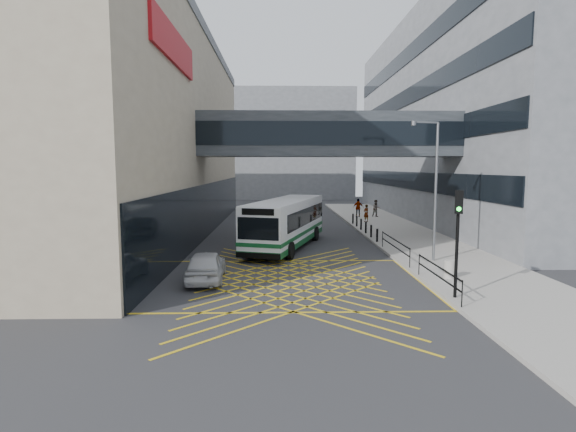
{
  "coord_description": "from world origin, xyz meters",
  "views": [
    {
      "loc": [
        -0.54,
        -20.26,
        5.24
      ],
      "look_at": [
        0.0,
        4.0,
        2.6
      ],
      "focal_mm": 28.0,
      "sensor_mm": 36.0,
      "label": 1
    }
  ],
  "objects": [
    {
      "name": "ground",
      "position": [
        0.0,
        0.0,
        0.0
      ],
      "size": [
        120.0,
        120.0,
        0.0
      ],
      "primitive_type": "plane",
      "color": "#333335"
    },
    {
      "name": "car_dark",
      "position": [
        -1.08,
        13.82,
        0.75
      ],
      "size": [
        2.53,
        4.98,
        1.49
      ],
      "primitive_type": "imported",
      "rotation": [
        0.0,
        0.0,
        3.0
      ],
      "color": "black",
      "rests_on": "ground"
    },
    {
      "name": "car_silver",
      "position": [
        1.08,
        16.51,
        0.63
      ],
      "size": [
        2.15,
        4.22,
        1.26
      ],
      "primitive_type": "imported",
      "rotation": [
        0.0,
        0.0,
        3.25
      ],
      "color": "#9C9EA4",
      "rests_on": "ground"
    },
    {
      "name": "street_lamp",
      "position": [
        7.8,
        3.69,
        4.42
      ],
      "size": [
        1.68,
        0.67,
        7.48
      ],
      "rotation": [
        0.0,
        0.0,
        0.28
      ],
      "color": "slate",
      "rests_on": "pavement"
    },
    {
      "name": "building_right",
      "position": [
        23.98,
        24.0,
        10.0
      ],
      "size": [
        24.09,
        44.0,
        20.0
      ],
      "color": "slate",
      "rests_on": "ground"
    },
    {
      "name": "pedestrian_c",
      "position": [
        7.69,
        25.41,
        1.1
      ],
      "size": [
        1.14,
        0.61,
        1.88
      ],
      "primitive_type": "imported",
      "rotation": [
        0.0,
        0.0,
        3.07
      ],
      "color": "gray",
      "rests_on": "pavement"
    },
    {
      "name": "car_white",
      "position": [
        -3.89,
        0.2,
        0.72
      ],
      "size": [
        2.09,
        4.62,
        1.44
      ],
      "primitive_type": "imported",
      "rotation": [
        0.0,
        0.0,
        3.19
      ],
      "color": "silver",
      "rests_on": "ground"
    },
    {
      "name": "traffic_light",
      "position": [
        6.36,
        -3.37,
        2.91
      ],
      "size": [
        0.34,
        0.5,
        4.22
      ],
      "rotation": [
        0.0,
        0.0,
        -0.34
      ],
      "color": "black",
      "rests_on": "pavement"
    },
    {
      "name": "kerb_railings",
      "position": [
        6.15,
        1.78,
        0.88
      ],
      "size": [
        0.05,
        12.54,
        1.0
      ],
      "color": "black",
      "rests_on": "pavement"
    },
    {
      "name": "pavement",
      "position": [
        9.0,
        15.0,
        0.08
      ],
      "size": [
        6.0,
        54.0,
        0.16
      ],
      "primitive_type": "cube",
      "color": "#A5A097",
      "rests_on": "ground"
    },
    {
      "name": "pedestrian_b",
      "position": [
        9.58,
        25.59,
        1.02
      ],
      "size": [
        0.89,
        0.57,
        1.72
      ],
      "primitive_type": "imported",
      "rotation": [
        0.0,
        0.0,
        0.1
      ],
      "color": "gray",
      "rests_on": "pavement"
    },
    {
      "name": "bus",
      "position": [
        0.03,
        8.94,
        1.68
      ],
      "size": [
        5.71,
        11.45,
        3.14
      ],
      "rotation": [
        0.0,
        0.0,
        -0.29
      ],
      "color": "white",
      "rests_on": "ground"
    },
    {
      "name": "bollards",
      "position": [
        6.25,
        15.0,
        0.61
      ],
      "size": [
        0.14,
        10.14,
        0.9
      ],
      "color": "black",
      "rests_on": "pavement"
    },
    {
      "name": "litter_bin",
      "position": [
        7.33,
        -0.21,
        0.57
      ],
      "size": [
        0.48,
        0.48,
        0.83
      ],
      "primitive_type": "cylinder",
      "color": "#ADA89E",
      "rests_on": "pavement"
    },
    {
      "name": "box_junction",
      "position": [
        0.0,
        0.0,
        0.0
      ],
      "size": [
        12.0,
        9.0,
        0.01
      ],
      "color": "gold",
      "rests_on": "ground"
    },
    {
      "name": "pedestrian_a",
      "position": [
        7.7,
        21.33,
        0.96
      ],
      "size": [
        0.78,
        0.72,
        1.6
      ],
      "primitive_type": "imported",
      "rotation": [
        0.0,
        0.0,
        3.7
      ],
      "color": "gray",
      "rests_on": "pavement"
    },
    {
      "name": "building_whsmith",
      "position": [
        -17.98,
        16.0,
        8.0
      ],
      "size": [
        24.17,
        42.0,
        16.0
      ],
      "color": "tan",
      "rests_on": "ground"
    },
    {
      "name": "skybridge",
      "position": [
        3.0,
        12.0,
        7.5
      ],
      "size": [
        20.0,
        4.1,
        3.0
      ],
      "color": "#353A3F",
      "rests_on": "ground"
    },
    {
      "name": "building_far",
      "position": [
        -2.0,
        60.0,
        9.0
      ],
      "size": [
        28.0,
        16.0,
        18.0
      ],
      "primitive_type": "cube",
      "color": "slate",
      "rests_on": "ground"
    }
  ]
}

